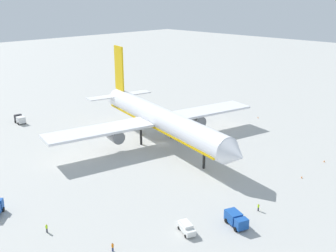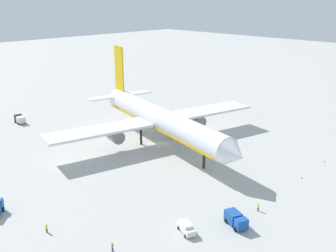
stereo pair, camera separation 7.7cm
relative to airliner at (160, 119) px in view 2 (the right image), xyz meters
The scene contains 12 objects.
ground_plane 7.75m from the airliner, 17.20° to the right, with size 600.00×600.00×0.00m, color #B2B2AD.
airliner is the anchor object (origin of this frame).
service_truck_3 53.09m from the airliner, 156.34° to the right, with size 4.74×3.01×2.79m.
service_truck_4 48.96m from the airliner, 26.04° to the right, with size 5.73×4.12×2.51m.
service_van 49.14m from the airliner, 37.81° to the right, with size 4.97×3.45×1.97m.
baggage_cart_0 46.69m from the airliner, 149.73° to the left, with size 2.22×3.37×0.40m.
ground_worker_0 46.17m from the airliner, 17.14° to the right, with size 0.47×0.47×1.65m.
ground_worker_3 55.11m from the airliner, 52.39° to the right, with size 0.56×0.56×1.67m.
ground_worker_4 52.89m from the airliner, 67.71° to the right, with size 0.42×0.42×1.77m.
traffic_cone_0 43.70m from the airliner, 10.05° to the left, with size 0.36×0.36×0.55m, color orange.
traffic_cone_2 47.40m from the airliner, 26.78° to the left, with size 0.36×0.36×0.55m, color orange.
traffic_cone_3 44.11m from the airliner, 80.98° to the left, with size 0.36×0.36×0.55m, color orange.
Camera 2 is at (81.57, -78.37, 42.75)m, focal length 43.00 mm.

